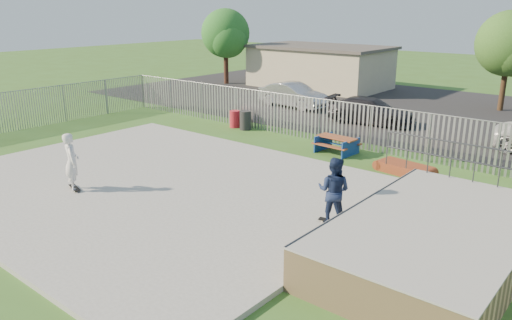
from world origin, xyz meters
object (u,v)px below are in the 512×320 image
Objects in this scene: car_silver at (293,95)px; car_dark at (371,111)px; picnic_table at (337,145)px; tree_left at (225,33)px; trash_bin_red at (235,119)px; trash_bin_grey at (245,120)px; skater_navy at (334,191)px; skater_white at (72,162)px; tree_mid at (509,44)px; funbox at (405,169)px.

car_dark is (5.87, -1.10, -0.07)m from car_silver.
car_silver is at bearing 139.56° from picnic_table.
trash_bin_red is at bearing -45.43° from tree_left.
picnic_table is 21.53m from tree_left.
car_dark reaches higher than trash_bin_grey.
trash_bin_grey is at bearing -2.37° from trash_bin_red.
tree_left is (-17.56, 11.90, 3.65)m from picnic_table.
tree_left reaches higher than car_dark.
picnic_table is 2.02× the size of trash_bin_red.
car_dark is 13.87m from skater_navy.
picnic_table is 0.91× the size of skater_white.
trash_bin_red is 10.95m from skater_white.
tree_left is at bearing 61.15° from car_dark.
car_dark is 16.17m from skater_white.
trash_bin_grey is at bearing 176.35° from picnic_table.
trash_bin_grey is at bearing -122.54° from tree_mid.
trash_bin_grey is 0.50× the size of skater_navy.
trash_bin_red is 0.19× the size of car_silver.
picnic_table is at bearing -7.14° from trash_bin_grey.
tree_mid is (9.46, 13.61, 3.54)m from trash_bin_red.
skater_white is (-7.66, -9.13, 0.94)m from funbox.
skater_navy is at bearing -35.55° from trash_bin_red.
car_dark is 17.39m from tree_left.
trash_bin_grey is 0.21× the size of car_silver.
picnic_table is 0.37× the size of car_dark.
skater_white is (-8.12, -3.18, 0.00)m from skater_navy.
funbox is (3.43, -0.78, -0.18)m from picnic_table.
skater_white is at bearing -81.49° from trash_bin_grey.
trash_bin_red is at bearing -168.49° from car_silver.
trash_bin_grey reaches higher than funbox.
tree_left reaches higher than trash_bin_red.
tree_mid is 3.03× the size of skater_white.
tree_mid is at bearing -80.46° from skater_white.
car_silver is (-1.58, 6.41, 0.29)m from trash_bin_grey.
skater_white reaches higher than picnic_table.
skater_navy is at bearing -56.49° from picnic_table.
funbox is 8.44m from car_dark.
car_dark is (4.29, 5.30, 0.22)m from trash_bin_grey.
tree_left is at bearing 157.01° from funbox.
skater_white reaches higher than car_silver.
picnic_table is 10.80m from skater_white.
skater_navy is at bearing -132.72° from skater_white.
tree_left is at bearing -173.12° from tree_mid.
funbox is 11.96m from skater_white.
picnic_table is 0.91× the size of skater_navy.
skater_white is (-7.11, -24.28, -2.85)m from tree_mid.
tree_mid is at bearing -99.82° from skater_navy.
trash_bin_grey is at bearing 132.29° from car_dark.
tree_left reaches higher than skater_navy.
car_silver is at bearing -53.59° from skater_white.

